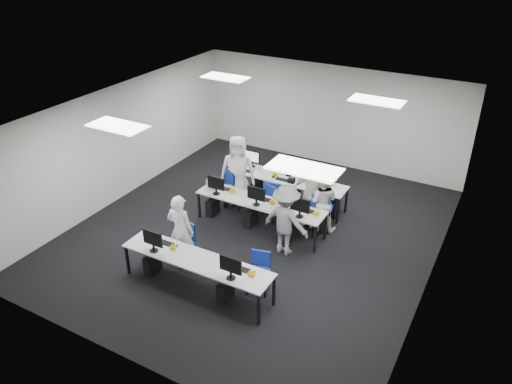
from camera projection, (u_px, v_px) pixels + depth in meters
The scene contains 23 objects.
room at pixel (256, 176), 11.19m from camera, with size 9.00×9.02×3.00m.
ceiling_panels at pixel (256, 112), 10.48m from camera, with size 5.20×4.60×0.02m.
desk_front at pixel (197, 261), 9.73m from camera, with size 3.20×0.70×0.73m.
desk_mid at pixel (260, 203), 11.73m from camera, with size 3.20×0.70×0.73m.
desk_back at pixel (286, 180), 12.81m from camera, with size 3.20×0.70×0.73m.
equipment_front at pixel (189, 272), 9.95m from camera, with size 2.51×0.41×1.19m.
equipment_mid at pixel (253, 213), 11.95m from camera, with size 2.91×0.41×1.19m.
equipment_back at pixel (293, 192), 12.90m from camera, with size 2.91×0.41×1.19m.
chair_0 at pixel (182, 249), 10.75m from camera, with size 0.57×0.60×0.92m.
chair_1 at pixel (259, 279), 9.91m from camera, with size 0.50×0.52×0.83m.
chair_2 at pixel (234, 196), 12.90m from camera, with size 0.53×0.55×0.85m.
chair_3 at pixel (269, 208), 12.36m from camera, with size 0.49×0.52×0.88m.
chair_4 at pixel (313, 220), 11.81m from camera, with size 0.62×0.65×0.97m.
chair_5 at pixel (234, 190), 13.14m from camera, with size 0.59×0.61×0.95m.
chair_6 at pixel (277, 205), 12.49m from camera, with size 0.53×0.56×0.86m.
chair_7 at pixel (321, 216), 11.95m from camera, with size 0.57×0.60×0.97m.
handbag at pixel (212, 183), 12.22m from camera, with size 0.36×0.23×0.30m, color tan.
student_0 at pixel (181, 231), 10.42m from camera, with size 0.61×0.40×1.66m, color silver.
student_1 at pixel (323, 201), 11.68m from camera, with size 0.73×0.57×1.51m, color silver.
student_2 at pixel (238, 170), 12.75m from camera, with size 0.90×0.59×1.84m, color silver.
student_3 at pixel (311, 194), 11.80m from camera, with size 0.99×0.41×1.69m, color silver.
photographer at pixel (286, 220), 10.79m from camera, with size 1.07×0.61×1.65m, color slate.
dslr_camera at pixel (291, 181), 10.50m from camera, with size 0.14×0.18×0.10m, color black.
Camera 1 is at (4.84, -8.77, 6.50)m, focal length 35.00 mm.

